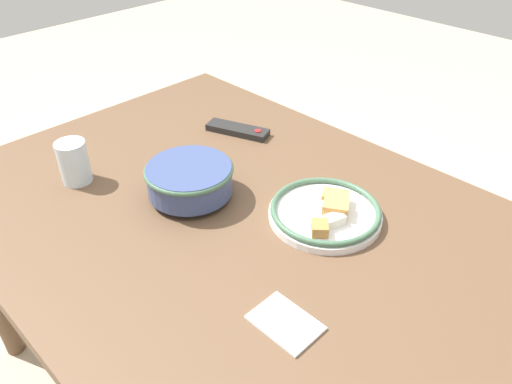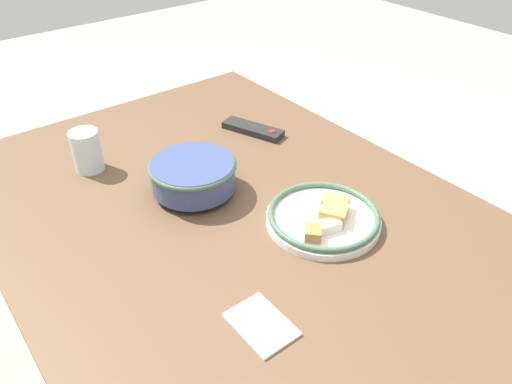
{
  "view_description": "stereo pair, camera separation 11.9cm",
  "coord_description": "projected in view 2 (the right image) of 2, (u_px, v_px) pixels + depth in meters",
  "views": [
    {
      "loc": [
        0.68,
        -0.63,
        1.44
      ],
      "look_at": [
        -0.01,
        0.05,
        0.75
      ],
      "focal_mm": 35.0,
      "sensor_mm": 36.0,
      "label": 1
    },
    {
      "loc": [
        0.76,
        -0.55,
        1.44
      ],
      "look_at": [
        -0.01,
        0.05,
        0.75
      ],
      "focal_mm": 35.0,
      "sensor_mm": 36.0,
      "label": 2
    }
  ],
  "objects": [
    {
      "name": "dining_table",
      "position": [
        241.0,
        238.0,
        1.22
      ],
      "size": [
        1.5,
        1.04,
        0.7
      ],
      "color": "brown",
      "rests_on": "ground_plane"
    },
    {
      "name": "noodle_bowl",
      "position": [
        193.0,
        175.0,
        1.24
      ],
      "size": [
        0.22,
        0.22,
        0.09
      ],
      "color": "#384775",
      "rests_on": "dining_table"
    },
    {
      "name": "food_plate",
      "position": [
        324.0,
        217.0,
        1.15
      ],
      "size": [
        0.27,
        0.27,
        0.05
      ],
      "color": "white",
      "rests_on": "dining_table"
    },
    {
      "name": "tv_remote",
      "position": [
        253.0,
        129.0,
        1.52
      ],
      "size": [
        0.2,
        0.12,
        0.02
      ],
      "rotation": [
        0.0,
        0.0,
        5.08
      ],
      "color": "black",
      "rests_on": "dining_table"
    },
    {
      "name": "drinking_glass",
      "position": [
        87.0,
        151.0,
        1.32
      ],
      "size": [
        0.08,
        0.08,
        0.11
      ],
      "color": "silver",
      "rests_on": "dining_table"
    },
    {
      "name": "folded_napkin",
      "position": [
        261.0,
        324.0,
        0.92
      ],
      "size": [
        0.13,
        0.09,
        0.01
      ],
      "color": "white",
      "rests_on": "dining_table"
    }
  ]
}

